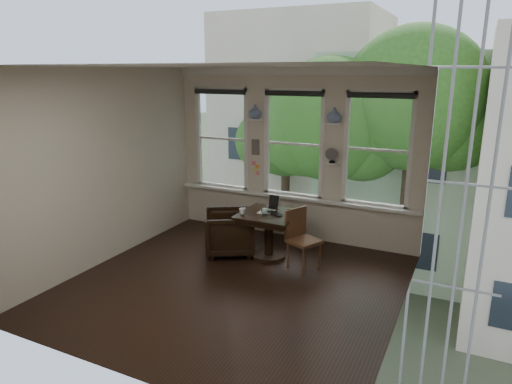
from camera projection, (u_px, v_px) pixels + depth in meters
The scene contains 25 objects.
ground at pixel (235, 284), 6.50m from camera, with size 4.50×4.50×0.00m, color black.
ceiling at pixel (232, 66), 5.72m from camera, with size 4.50×4.50×0.00m, color silver.
wall_back at pixel (294, 155), 8.07m from camera, with size 4.50×4.50×0.00m, color beige.
wall_front at pixel (115, 234), 4.16m from camera, with size 4.50×4.50×0.00m, color beige.
wall_left at pixel (106, 167), 7.06m from camera, with size 4.50×4.50×0.00m, color beige.
wall_right at pixel (408, 202), 5.16m from camera, with size 4.50×4.50×0.00m, color beige.
window_left at pixel (223, 139), 8.63m from camera, with size 1.10×0.12×1.90m, color white, non-canonical shape.
window_center at pixel (294, 144), 8.01m from camera, with size 1.10×0.12×1.90m, color white, non-canonical shape.
window_right at pixel (378, 150), 7.40m from camera, with size 1.10×0.12×1.90m, color white, non-canonical shape.
shelf_left at pixel (255, 120), 8.13m from camera, with size 0.26×0.16×0.03m, color white.
shelf_right at pixel (334, 124), 7.52m from camera, with size 0.26×0.16×0.03m, color white.
intercom at pixel (256, 147), 8.29m from camera, with size 0.14×0.06×0.28m, color #59544F.
sticky_notes at pixel (256, 166), 8.38m from camera, with size 0.16×0.01×0.24m, color pink, non-canonical shape.
desk_fan at pixel (332, 158), 7.65m from camera, with size 0.20×0.20×0.24m, color #59544F, non-canonical shape.
vase_left at pixel (255, 112), 8.10m from camera, with size 0.24×0.24×0.25m, color silver.
vase_right at pixel (334, 115), 7.48m from camera, with size 0.24×0.24×0.25m, color silver.
table at pixel (269, 235), 7.35m from camera, with size 0.90×0.90×0.75m, color black, non-canonical shape.
armchair_left at pixel (229, 232), 7.53m from camera, with size 0.77×0.80×0.73m, color black.
cushion_red at pixel (229, 227), 7.50m from camera, with size 0.45×0.45×0.06m, color maroon.
side_chair_right at pixel (304, 241), 6.88m from camera, with size 0.42×0.42×0.92m, color #4E341C, non-canonical shape.
laptop at pixel (273, 214), 7.16m from camera, with size 0.29×0.19×0.02m, color black.
mug at pixel (242, 211), 7.21m from camera, with size 0.10×0.10×0.09m, color white.
drinking_glass at pixel (265, 212), 7.16m from camera, with size 0.12×0.12×0.10m, color white.
tablet at pixel (274, 202), 7.49m from camera, with size 0.16×0.02×0.22m, color black.
papers at pixel (266, 212), 7.33m from camera, with size 0.22×0.30×0.00m, color silver.
Camera 1 is at (2.87, -5.21, 2.94)m, focal length 32.00 mm.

